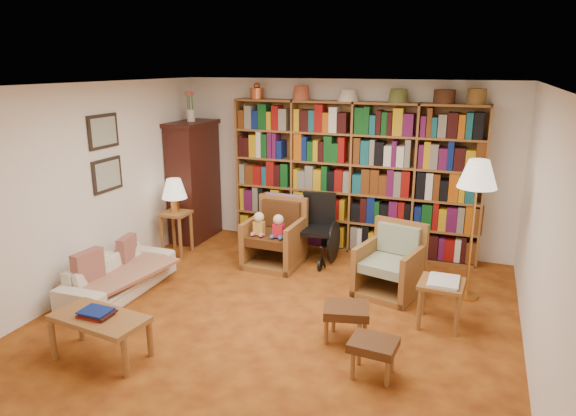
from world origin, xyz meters
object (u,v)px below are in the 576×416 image
at_px(wheelchair, 316,230).
at_px(footstool_a, 346,312).
at_px(armchair_leather, 277,237).
at_px(sofa, 119,275).
at_px(coffee_table, 100,322).
at_px(side_table_papers, 441,289).
at_px(floor_lamp, 477,180).
at_px(footstool_b, 373,347).
at_px(armchair_sage, 390,266).
at_px(side_table_lamp, 176,224).

xyz_separation_m(wheelchair, footstool_a, (0.97, -2.03, -0.13)).
distance_m(armchair_leather, footstool_a, 2.26).
xyz_separation_m(sofa, wheelchair, (1.89, 1.92, 0.21)).
bearing_deg(wheelchair, coffee_table, -109.58).
relative_size(armchair_leather, footstool_a, 1.78).
distance_m(side_table_papers, coffee_table, 3.45).
relative_size(floor_lamp, footstool_b, 3.88).
bearing_deg(sofa, armchair_sage, -69.41).
height_order(armchair_leather, floor_lamp, floor_lamp).
bearing_deg(armchair_sage, floor_lamp, 9.20).
xyz_separation_m(armchair_sage, floor_lamp, (0.90, 0.15, 1.12)).
xyz_separation_m(side_table_lamp, wheelchair, (1.99, 0.47, -0.01)).
bearing_deg(footstool_a, wheelchair, 115.58).
relative_size(footstool_a, footstool_b, 1.21).
bearing_deg(coffee_table, side_table_lamp, 108.06).
relative_size(wheelchair, side_table_papers, 1.84).
relative_size(sofa, armchair_sage, 1.83).
distance_m(armchair_leather, side_table_papers, 2.53).
xyz_separation_m(side_table_lamp, armchair_sage, (3.17, -0.21, -0.12)).
relative_size(armchair_leather, coffee_table, 0.96).
bearing_deg(coffee_table, wheelchair, 70.42).
distance_m(side_table_papers, footstool_b, 1.27).
relative_size(side_table_papers, footstool_b, 1.21).
height_order(armchair_leather, footstool_b, armchair_leather).
bearing_deg(side_table_lamp, floor_lamp, -0.86).
height_order(side_table_lamp, armchair_leather, armchair_leather).
bearing_deg(floor_lamp, sofa, -160.76).
height_order(footstool_b, coffee_table, coffee_table).
distance_m(floor_lamp, footstool_b, 2.42).
bearing_deg(armchair_leather, side_table_lamp, -173.37).
height_order(armchair_leather, footstool_a, armchair_leather).
distance_m(armchair_sage, footstool_a, 1.36).
height_order(side_table_papers, coffee_table, side_table_papers).
distance_m(footstool_a, coffee_table, 2.37).
bearing_deg(wheelchair, floor_lamp, -14.43).
distance_m(floor_lamp, coffee_table, 4.26).
height_order(floor_lamp, coffee_table, floor_lamp).
relative_size(floor_lamp, footstool_a, 3.21).
xyz_separation_m(floor_lamp, footstool_a, (-1.10, -1.49, -1.13)).
bearing_deg(footstool_a, side_table_papers, 38.30).
bearing_deg(armchair_sage, coffee_table, -132.85).
bearing_deg(side_table_lamp, coffee_table, -71.94).
bearing_deg(footstool_a, footstool_b, -53.16).
xyz_separation_m(sofa, side_table_lamp, (-0.10, 1.44, 0.22)).
bearing_deg(side_table_papers, side_table_lamp, 166.97).
distance_m(sofa, side_table_papers, 3.76).
bearing_deg(side_table_papers, footstool_a, -141.70).
distance_m(wheelchair, coffee_table, 3.34).
bearing_deg(wheelchair, sofa, -134.68).
distance_m(sofa, armchair_sage, 3.31).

